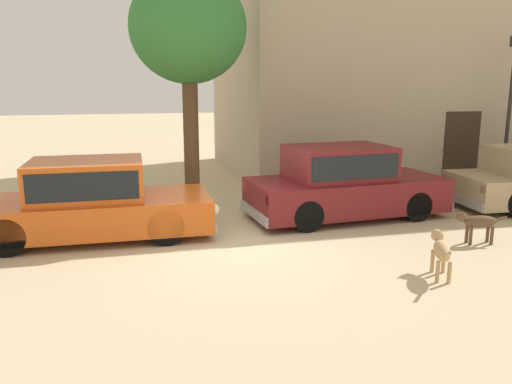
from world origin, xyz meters
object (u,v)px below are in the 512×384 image
Objects in this scene: stray_dog_tan at (477,222)px; acacia_tree_left at (188,30)px; parked_sedan_nearest at (90,200)px; parked_sedan_second at (343,182)px; stray_dog_spotted at (441,249)px; street_lamp at (511,94)px.

stray_dog_tan is 0.19× the size of acacia_tree_left.
parked_sedan_nearest is 7.16m from stray_dog_tan.
parked_sedan_second reaches higher than stray_dog_spotted.
parked_sedan_second is 4.77m from acacia_tree_left.
acacia_tree_left reaches higher than street_lamp.
stray_dog_spotted is 7.12m from acacia_tree_left.
acacia_tree_left is at bearing 53.37° from stray_dog_spotted.
stray_dog_spotted is 7.76m from street_lamp.
stray_dog_tan is 7.16m from acacia_tree_left.
parked_sedan_nearest is at bearing 80.41° from stray_dog_spotted.
stray_dog_spotted reaches higher than stray_dog_tan.
acacia_tree_left is at bearing 146.34° from parked_sedan_second.
stray_dog_spotted is 1.03× the size of stray_dog_tan.
stray_dog_tan is (6.83, -2.12, -0.32)m from parked_sedan_nearest.
stray_dog_tan is at bearing -16.76° from parked_sedan_nearest.
stray_dog_tan is (1.56, 1.25, -0.02)m from stray_dog_spotted.
parked_sedan_nearest reaches higher than stray_dog_tan.
parked_sedan_second is at bearing -47.05° from stray_dog_tan.
stray_dog_tan is 5.89m from street_lamp.
parked_sedan_second is 4.28× the size of stray_dog_spotted.
acacia_tree_left is (-3.06, 1.71, 3.23)m from parked_sedan_second.
parked_sedan_nearest is 0.87× the size of acacia_tree_left.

